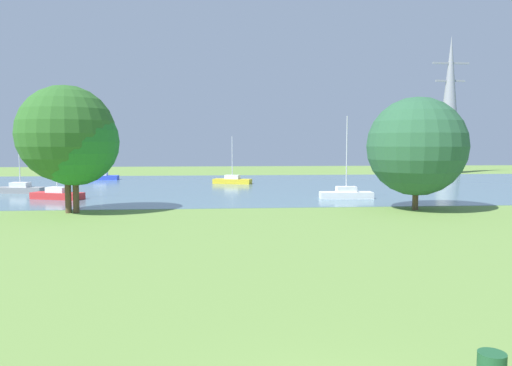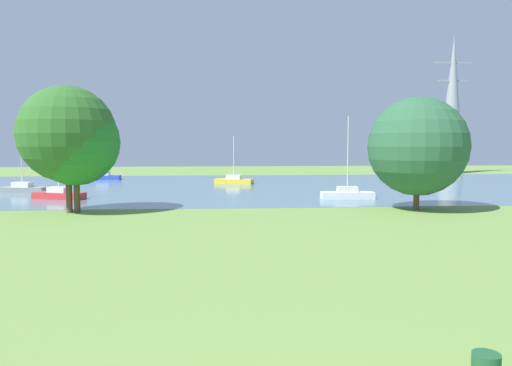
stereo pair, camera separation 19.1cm
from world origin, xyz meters
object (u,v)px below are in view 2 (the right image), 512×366
Objects in this scene: sailboat_gray at (22,189)px; tree_west_near at (418,146)px; sailboat_white at (347,194)px; sailboat_yellow at (234,180)px; electricity_pylon at (452,105)px; sailboat_blue at (103,176)px; sailboat_red at (59,194)px; tree_east_near at (67,134)px; tree_west_far at (75,142)px.

sailboat_gray is 38.58m from tree_west_near.
sailboat_white is 0.88× the size of tree_west_near.
electricity_pylon reaches higher than sailboat_yellow.
sailboat_blue is at bearing 137.35° from sailboat_white.
sailboat_blue is 0.33× the size of electricity_pylon.
sailboat_red is 24.17m from sailboat_blue.
electricity_pylon reaches higher than sailboat_white.
sailboat_gray reaches higher than sailboat_yellow.
tree_west_near is at bearing -0.97° from tree_east_near.
sailboat_yellow is at bearing 43.78° from sailboat_red.
tree_west_near is (3.21, -7.92, 4.35)m from sailboat_white.
sailboat_gray is at bearing 166.59° from sailboat_white.
tree_west_far reaches higher than sailboat_red.
sailboat_white reaches higher than sailboat_gray.
electricity_pylon is (51.15, 45.48, 6.09)m from tree_east_near.
sailboat_gray is 0.26× the size of electricity_pylon.
electricity_pylon is at bearing 28.18° from sailboat_yellow.
tree_west_near reaches higher than sailboat_white.
sailboat_blue reaches higher than sailboat_gray.
tree_east_near is (-22.66, -7.48, 5.25)m from sailboat_white.
sailboat_red reaches higher than sailboat_gray.
sailboat_white is 1.21× the size of sailboat_gray.
tree_west_far reaches higher than sailboat_gray.
tree_west_far is (0.55, 0.01, -0.57)m from tree_east_near.
electricity_pylon is at bearing 53.13° from sailboat_white.
sailboat_white reaches higher than sailboat_yellow.
tree_west_near is (25.31, -0.45, -0.33)m from tree_west_far.
sailboat_gray is at bearing 122.88° from tree_west_far.
sailboat_blue is at bearing 155.28° from sailboat_yellow.
tree_west_near reaches higher than sailboat_blue.
sailboat_blue is 34.11m from tree_east_near.
sailboat_blue is at bearing -167.81° from electricity_pylon.
sailboat_yellow is 44.98m from electricity_pylon.
tree_west_near is 52.88m from electricity_pylon.
sailboat_red is 22.79m from sailboat_yellow.
sailboat_yellow is (21.98, 9.85, -0.00)m from sailboat_gray.
sailboat_blue is 46.14m from tree_west_near.
tree_east_near is 1.08× the size of tree_west_near.
tree_west_far is at bearing -116.17° from sailboat_yellow.
sailboat_yellow is 0.65× the size of tree_east_near.
sailboat_white is at bearing -126.87° from electricity_pylon.
tree_east_near reaches higher than sailboat_white.
tree_east_near reaches higher than sailboat_yellow.
sailboat_red reaches higher than sailboat_white.
sailboat_white is 9.59m from tree_west_near.
tree_east_near is (-12.79, -24.93, 5.27)m from sailboat_yellow.
tree_west_far is at bearing -57.12° from sailboat_gray.
tree_east_near is at bearing -68.21° from sailboat_red.
sailboat_white is at bearing -3.64° from sailboat_red.
sailboat_white is 0.82× the size of tree_east_near.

